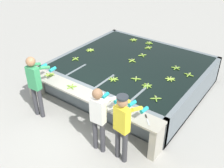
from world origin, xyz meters
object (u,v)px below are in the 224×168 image
object	(u,v)px
banana_bunch_floating_0	(113,79)
banana_bunch_floating_3	(189,75)
worker_1	(99,115)
banana_bunch_floating_8	(156,98)
banana_bunch_floating_10	(149,43)
knife_0	(147,118)
banana_bunch_floating_9	(170,79)
worker_2	(123,122)
banana_bunch_floating_4	(90,50)
banana_bunch_floating_2	(75,59)
banana_bunch_floating_5	(148,48)
banana_bunch_floating_1	(142,55)
banana_bunch_floating_6	(176,68)
banana_bunch_ledge_1	(71,87)
banana_bunch_ledge_0	(50,75)
banana_bunch_floating_13	(133,40)
banana_bunch_ledge_2	(127,113)
worker_0	(35,81)
banana_bunch_floating_12	(136,79)
banana_bunch_floating_7	(147,86)
banana_bunch_floating_11	(132,61)

from	to	relation	value
banana_bunch_floating_0	banana_bunch_floating_3	distance (m)	2.06
worker_1	banana_bunch_floating_8	distance (m)	1.50
worker_1	banana_bunch_floating_10	size ratio (longest dim) A/B	5.90
banana_bunch_floating_3	banana_bunch_floating_8	size ratio (longest dim) A/B	1.15
worker_1	knife_0	distance (m)	1.01
banana_bunch_floating_3	banana_bunch_floating_9	size ratio (longest dim) A/B	1.00
banana_bunch_floating_0	worker_2	bearing A→B (deg)	-48.30
banana_bunch_floating_4	banana_bunch_floating_3	bearing A→B (deg)	6.58
banana_bunch_floating_2	banana_bunch_floating_8	size ratio (longest dim) A/B	1.16
banana_bunch_floating_5	knife_0	xyz separation A→B (m)	(1.77, -3.18, -0.01)
banana_bunch_floating_1	knife_0	size ratio (longest dim) A/B	0.86
banana_bunch_floating_2	banana_bunch_floating_10	size ratio (longest dim) A/B	1.03
banana_bunch_floating_0	banana_bunch_floating_6	distance (m)	1.88
banana_bunch_floating_6	banana_bunch_floating_10	bearing A→B (deg)	143.52
banana_bunch_floating_10	banana_bunch_ledge_1	size ratio (longest dim) A/B	1.00
banana_bunch_ledge_0	banana_bunch_floating_6	bearing A→B (deg)	42.71
knife_0	banana_bunch_floating_13	bearing A→B (deg)	126.12
banana_bunch_floating_1	banana_bunch_floating_4	world-z (taller)	same
worker_2	banana_bunch_floating_10	size ratio (longest dim) A/B	5.97
banana_bunch_floating_6	banana_bunch_floating_3	bearing A→B (deg)	-18.85
banana_bunch_floating_5	knife_0	bearing A→B (deg)	-60.93
banana_bunch_floating_3	banana_bunch_ledge_2	xyz separation A→B (m)	(-0.43, -2.38, 0.00)
banana_bunch_floating_0	banana_bunch_ledge_1	world-z (taller)	banana_bunch_ledge_1
worker_0	banana_bunch_floating_4	size ratio (longest dim) A/B	6.09
banana_bunch_floating_12	banana_bunch_ledge_2	xyz separation A→B (m)	(0.61, -1.35, 0.00)
banana_bunch_floating_1	banana_bunch_ledge_0	xyz separation A→B (m)	(-1.40, -2.53, 0.00)
banana_bunch_floating_7	banana_bunch_floating_3	bearing A→B (deg)	61.08
banana_bunch_ledge_2	knife_0	distance (m)	0.45
banana_bunch_ledge_1	banana_bunch_floating_4	bearing A→B (deg)	118.16
banana_bunch_floating_2	banana_bunch_floating_0	bearing A→B (deg)	-9.76
banana_bunch_floating_12	worker_1	bearing A→B (deg)	-82.44
banana_bunch_floating_11	banana_bunch_ledge_1	world-z (taller)	banana_bunch_ledge_1
banana_bunch_ledge_2	banana_bunch_floating_6	bearing A→B (deg)	90.30
worker_0	banana_bunch_ledge_1	xyz separation A→B (m)	(0.68, 0.54, -0.17)
worker_1	banana_bunch_floating_9	bearing A→B (deg)	78.45
banana_bunch_floating_13	banana_bunch_floating_1	bearing A→B (deg)	-44.96
worker_1	banana_bunch_ledge_0	world-z (taller)	worker_1
banana_bunch_floating_0	banana_bunch_floating_12	distance (m)	0.59
worker_2	banana_bunch_floating_6	bearing A→B (deg)	94.03
worker_2	banana_bunch_floating_6	world-z (taller)	worker_2
banana_bunch_floating_1	banana_bunch_floating_12	bearing A→B (deg)	-65.87
worker_0	banana_bunch_floating_6	xyz separation A→B (m)	(2.38, 3.02, -0.18)
banana_bunch_floating_3	banana_bunch_floating_2	bearing A→B (deg)	-160.38
worker_0	banana_bunch_floating_10	distance (m)	4.22
banana_bunch_floating_9	banana_bunch_ledge_0	size ratio (longest dim) A/B	1.00
worker_0	banana_bunch_floating_10	world-z (taller)	worker_0
banana_bunch_ledge_0	banana_bunch_ledge_1	xyz separation A→B (m)	(0.89, -0.09, 0.00)
banana_bunch_floating_9	banana_bunch_ledge_2	distance (m)	1.89
worker_0	banana_bunch_floating_3	xyz separation A→B (m)	(2.82, 2.86, -0.18)
banana_bunch_floating_13	banana_bunch_ledge_1	distance (m)	3.52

